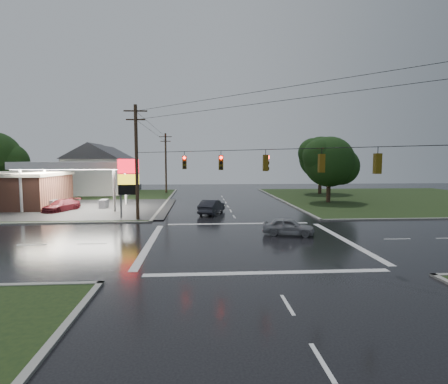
{
  "coord_description": "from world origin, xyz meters",
  "views": [
    {
      "loc": [
        -3.46,
        -24.33,
        5.78
      ],
      "look_at": [
        -1.38,
        6.12,
        3.0
      ],
      "focal_mm": 28.0,
      "sensor_mm": 36.0,
      "label": 1
    }
  ],
  "objects": [
    {
      "name": "tree_ne_far",
      "position": [
        17.15,
        33.99,
        6.18
      ],
      "size": [
        8.46,
        7.2,
        9.8
      ],
      "color": "black",
      "rests_on": "ground"
    },
    {
      "name": "house_far",
      "position": [
        -21.95,
        48.0,
        4.41
      ],
      "size": [
        11.05,
        8.48,
        8.6
      ],
      "color": "silver",
      "rests_on": "ground"
    },
    {
      "name": "utility_pole_n",
      "position": [
        -9.5,
        38.0,
        5.47
      ],
      "size": [
        2.2,
        0.32,
        10.5
      ],
      "color": "#382619",
      "rests_on": "ground"
    },
    {
      "name": "car_north",
      "position": [
        -2.24,
        13.14,
        0.77
      ],
      "size": [
        3.17,
        4.98,
        1.55
      ],
      "primitive_type": "imported",
      "rotation": [
        0.0,
        0.0,
        2.79
      ],
      "color": "#21222A",
      "rests_on": "ground"
    },
    {
      "name": "grass_ne",
      "position": [
        26.0,
        26.0,
        0.04
      ],
      "size": [
        36.0,
        36.0,
        0.08
      ],
      "primitive_type": "cube",
      "color": "black",
      "rests_on": "ground"
    },
    {
      "name": "tree_ne_near",
      "position": [
        14.14,
        21.99,
        5.56
      ],
      "size": [
        7.99,
        6.8,
        8.98
      ],
      "color": "black",
      "rests_on": "ground"
    },
    {
      "name": "pylon_sign",
      "position": [
        -10.5,
        10.5,
        4.01
      ],
      "size": [
        2.0,
        0.35,
        6.0
      ],
      "color": "#59595E",
      "rests_on": "ground"
    },
    {
      "name": "ground",
      "position": [
        0.0,
        0.0,
        0.0
      ],
      "size": [
        120.0,
        120.0,
        0.0
      ],
      "primitive_type": "plane",
      "color": "black",
      "rests_on": "ground"
    },
    {
      "name": "car_crossing",
      "position": [
        3.33,
        1.93,
        0.67
      ],
      "size": [
        4.23,
        2.59,
        1.34
      ],
      "primitive_type": "imported",
      "rotation": [
        0.0,
        0.0,
        1.3
      ],
      "color": "gray",
      "rests_on": "ground"
    },
    {
      "name": "car_pump",
      "position": [
        -19.13,
        15.92,
        0.69
      ],
      "size": [
        3.59,
        5.1,
        1.37
      ],
      "primitive_type": "imported",
      "rotation": [
        0.0,
        0.0,
        -0.39
      ],
      "color": "#59141B",
      "rests_on": "ground"
    },
    {
      "name": "grass_nw",
      "position": [
        -26.0,
        26.0,
        0.04
      ],
      "size": [
        36.0,
        36.0,
        0.08
      ],
      "primitive_type": "cube",
      "color": "black",
      "rests_on": "ground"
    },
    {
      "name": "traffic_signals",
      "position": [
        0.02,
        -0.02,
        6.48
      ],
      "size": [
        26.87,
        26.87,
        1.47
      ],
      "color": "black",
      "rests_on": "ground"
    },
    {
      "name": "gas_station",
      "position": [
        -25.68,
        19.7,
        2.55
      ],
      "size": [
        26.2,
        18.0,
        5.6
      ],
      "color": "#2D2D2D",
      "rests_on": "ground"
    },
    {
      "name": "house_near",
      "position": [
        -20.95,
        36.0,
        4.41
      ],
      "size": [
        11.05,
        8.48,
        8.6
      ],
      "color": "silver",
      "rests_on": "ground"
    },
    {
      "name": "utility_pole_nw",
      "position": [
        -9.5,
        9.5,
        5.72
      ],
      "size": [
        2.2,
        0.32,
        11.0
      ],
      "color": "#382619",
      "rests_on": "ground"
    }
  ]
}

